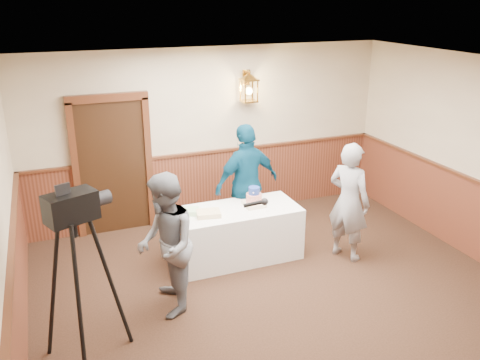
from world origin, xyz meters
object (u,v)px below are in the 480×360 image
object	(u,v)px
interviewer	(166,245)
tv_camera_rig	(82,292)
display_table	(235,234)
sheet_cake_green	(188,211)
tiered_cake	(254,199)
baker	(349,202)
sheet_cake_yellow	(208,214)
assistant_p	(247,184)

from	to	relation	value
interviewer	tv_camera_rig	xyz separation A→B (m)	(-0.99, -0.62, -0.01)
display_table	sheet_cake_green	world-z (taller)	sheet_cake_green
tiered_cake	sheet_cake_green	distance (m)	0.94
display_table	tv_camera_rig	size ratio (longest dim) A/B	0.96
display_table	baker	bearing A→B (deg)	-20.11
display_table	interviewer	bearing A→B (deg)	-142.90
sheet_cake_green	baker	bearing A→B (deg)	-16.97
display_table	sheet_cake_green	distance (m)	0.76
interviewer	tv_camera_rig	size ratio (longest dim) A/B	0.91
sheet_cake_yellow	assistant_p	size ratio (longest dim) A/B	0.17
tiered_cake	sheet_cake_yellow	world-z (taller)	tiered_cake
sheet_cake_green	tv_camera_rig	xyz separation A→B (m)	(-1.53, -1.62, 0.06)
baker	assistant_p	distance (m)	1.51
tiered_cake	tv_camera_rig	distance (m)	2.90
sheet_cake_yellow	tv_camera_rig	distance (m)	2.28
baker	tv_camera_rig	bearing A→B (deg)	78.22
sheet_cake_yellow	interviewer	bearing A→B (deg)	-133.47
sheet_cake_yellow	tv_camera_rig	size ratio (longest dim) A/B	0.17
sheet_cake_green	interviewer	distance (m)	1.14
sheet_cake_yellow	baker	bearing A→B (deg)	-13.92
assistant_p	tv_camera_rig	distance (m)	3.25
baker	tv_camera_rig	xyz separation A→B (m)	(-3.66, -0.98, -0.01)
tiered_cake	interviewer	xyz separation A→B (m)	(-1.48, -0.91, -0.01)
display_table	assistant_p	world-z (taller)	assistant_p
assistant_p	tv_camera_rig	world-z (taller)	tv_camera_rig
sheet_cake_yellow	assistant_p	world-z (taller)	assistant_p
display_table	assistant_p	size ratio (longest dim) A/B	0.99
display_table	interviewer	xyz separation A→B (m)	(-1.19, -0.90, 0.48)
sheet_cake_yellow	tv_camera_rig	xyz separation A→B (m)	(-1.77, -1.45, 0.06)
baker	sheet_cake_green	bearing A→B (deg)	46.32
sheet_cake_green	baker	distance (m)	2.22
sheet_cake_green	tv_camera_rig	size ratio (longest dim) A/B	0.14
sheet_cake_yellow	interviewer	world-z (taller)	interviewer
baker	interviewer	bearing A→B (deg)	70.82
display_table	sheet_cake_yellow	world-z (taller)	sheet_cake_yellow
tv_camera_rig	sheet_cake_yellow	bearing A→B (deg)	17.60
sheet_cake_green	assistant_p	xyz separation A→B (m)	(1.02, 0.38, 0.13)
baker	assistant_p	xyz separation A→B (m)	(-1.10, 1.03, 0.06)
sheet_cake_yellow	sheet_cake_green	xyz separation A→B (m)	(-0.23, 0.18, -0.00)
tv_camera_rig	display_table	bearing A→B (deg)	13.28
tiered_cake	sheet_cake_yellow	size ratio (longest dim) A/B	0.90
tiered_cake	sheet_cake_green	size ratio (longest dim) A/B	1.06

